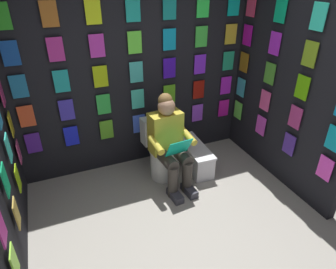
# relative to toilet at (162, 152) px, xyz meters

# --- Properties ---
(ground_plane) EXTENTS (30.00, 30.00, 0.00)m
(ground_plane) POSITION_rel_toilet_xyz_m (0.17, 1.54, -0.33)
(ground_plane) COLOR #9E998E
(display_wall_back) EXTENTS (3.18, 0.14, 2.40)m
(display_wall_back) POSITION_rel_toilet_xyz_m (0.17, -0.49, 0.87)
(display_wall_back) COLOR black
(display_wall_back) RESTS_ON ground
(display_wall_left) EXTENTS (0.14, 1.98, 2.40)m
(display_wall_left) POSITION_rel_toilet_xyz_m (-1.41, 0.55, 0.87)
(display_wall_left) COLOR black
(display_wall_left) RESTS_ON ground
(toilet) EXTENTS (0.42, 0.57, 0.77)m
(toilet) POSITION_rel_toilet_xyz_m (0.00, 0.00, 0.00)
(toilet) COLOR white
(toilet) RESTS_ON ground
(person_reading) EXTENTS (0.55, 0.71, 1.19)m
(person_reading) POSITION_rel_toilet_xyz_m (-0.02, 0.23, 0.27)
(person_reading) COLOR gold
(person_reading) RESTS_ON ground
(comic_longbox_near) EXTENTS (0.30, 0.78, 0.34)m
(comic_longbox_near) POSITION_rel_toilet_xyz_m (-0.47, 0.04, -0.15)
(comic_longbox_near) COLOR silver
(comic_longbox_near) RESTS_ON ground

